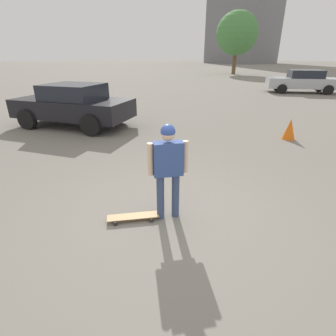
# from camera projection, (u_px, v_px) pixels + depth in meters

# --- Properties ---
(ground_plane) EXTENTS (220.00, 220.00, 0.00)m
(ground_plane) POSITION_uv_depth(u_px,v_px,m) (168.00, 216.00, 4.41)
(ground_plane) COLOR gray
(person) EXTENTS (0.40, 0.56, 1.58)m
(person) POSITION_uv_depth(u_px,v_px,m) (168.00, 163.00, 4.02)
(person) COLOR #38476B
(person) RESTS_ON ground_plane
(skateboard) EXTENTS (0.61, 0.82, 0.08)m
(skateboard) POSITION_uv_depth(u_px,v_px,m) (133.00, 217.00, 4.29)
(skateboard) COLOR tan
(skateboard) RESTS_ON ground_plane
(car_parked_near) EXTENTS (4.62, 3.73, 1.53)m
(car_parked_near) POSITION_uv_depth(u_px,v_px,m) (73.00, 105.00, 9.60)
(car_parked_near) COLOR black
(car_parked_near) RESTS_ON ground_plane
(car_parked_far) EXTENTS (4.81, 4.30, 1.50)m
(car_parked_far) POSITION_uv_depth(u_px,v_px,m) (303.00, 81.00, 18.21)
(car_parked_far) COLOR #ADB2B7
(car_parked_far) RESTS_ON ground_plane
(tree_distant) EXTENTS (5.26, 5.26, 7.55)m
(tree_distant) POSITION_uv_depth(u_px,v_px,m) (237.00, 33.00, 33.27)
(tree_distant) COLOR brown
(tree_distant) RESTS_ON ground_plane
(traffic_cone) EXTENTS (0.40, 0.40, 0.65)m
(traffic_cone) POSITION_uv_depth(u_px,v_px,m) (290.00, 129.00, 8.28)
(traffic_cone) COLOR orange
(traffic_cone) RESTS_ON ground_plane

